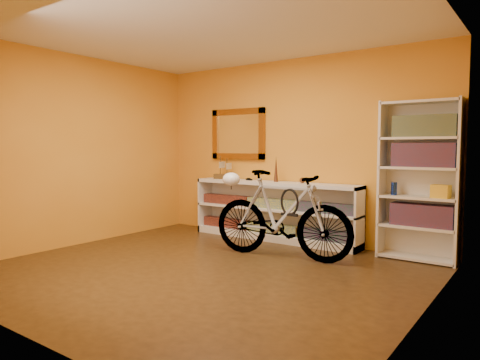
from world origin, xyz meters
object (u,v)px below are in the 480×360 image
Objects in this scene: console_unit at (273,211)px; bicycle at (281,215)px; bookcase at (419,181)px; helmet at (231,179)px.

console_unit is 1.05m from bicycle.
bookcase is 2.26m from helmet.
bookcase is 1.05× the size of bicycle.
bookcase reaches higher than console_unit.
console_unit is 11.46× the size of helmet.
bicycle is (-1.37, -0.86, -0.42)m from bookcase.
console_unit is at bearing -179.28° from bookcase.
bicycle reaches higher than helmet.
bicycle is 7.98× the size of helmet.
bookcase reaches higher than bicycle.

